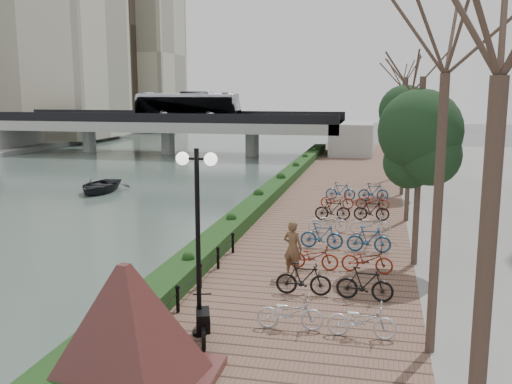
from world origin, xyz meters
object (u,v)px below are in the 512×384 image
(granite_monument, at_px, (126,328))
(motorcycle, at_px, (203,320))
(pedestrian, at_px, (293,248))
(boat, at_px, (99,186))
(lamppost, at_px, (197,202))

(granite_monument, relative_size, motorcycle, 3.37)
(motorcycle, bearing_deg, granite_monument, -123.24)
(granite_monument, height_order, pedestrian, granite_monument)
(pedestrian, bearing_deg, boat, -26.13)
(granite_monument, relative_size, boat, 1.19)
(boat, bearing_deg, granite_monument, -64.11)
(pedestrian, distance_m, boat, 21.66)
(granite_monument, distance_m, pedestrian, 8.35)
(lamppost, height_order, motorcycle, lamppost)
(lamppost, distance_m, boat, 24.93)
(granite_monument, xyz_separation_m, boat, (-12.94, 23.60, -1.40))
(motorcycle, distance_m, pedestrian, 5.51)
(granite_monument, xyz_separation_m, lamppost, (0.56, 2.92, 2.03))
(lamppost, relative_size, pedestrian, 2.53)
(motorcycle, bearing_deg, lamppost, 111.42)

